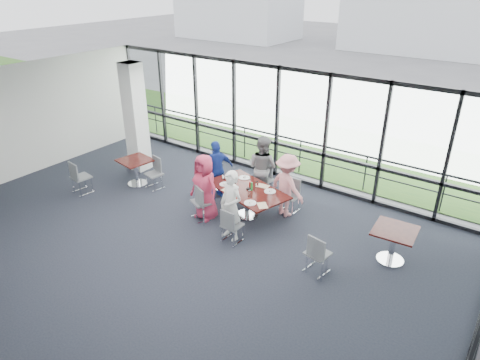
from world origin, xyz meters
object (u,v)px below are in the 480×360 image
Objects in this scene: diner_end at (217,170)px; main_table at (247,193)px; diner_far_right at (287,186)px; diner_near_left at (205,187)px; side_table_left at (136,164)px; diner_near_right at (231,206)px; chair_main_end at (211,179)px; chair_spare_la at (81,177)px; diner_far_left at (262,168)px; chair_spare_r at (318,253)px; chair_main_nl at (202,202)px; chair_main_fl at (263,180)px; chair_spare_lb at (154,174)px; side_table_right at (394,235)px; chair_main_fr at (290,196)px; structural_column at (136,118)px; chair_main_nr at (232,225)px.

main_table is at bearing 97.99° from diner_end.
diner_near_left is at bearing 56.39° from diner_far_right.
diner_near_right is at bearing -9.28° from side_table_left.
chair_spare_la reaches higher than chair_main_end.
diner_far_left is at bearing 114.03° from diner_near_right.
diner_near_left reaches higher than chair_spare_r.
side_table_left is at bearing -46.47° from chair_main_end.
chair_spare_r is at bearing 94.15° from diner_end.
chair_main_fl is at bearing 96.80° from chair_main_nl.
chair_spare_lb is (1.40, 1.33, -0.04)m from chair_spare_la.
chair_main_fr reaches higher than side_table_right.
diner_end is 1.74× the size of chair_main_nl.
structural_column is 5.04m from chair_main_nr.
chair_main_fl is (-0.62, 2.17, 0.08)m from chair_main_nr.
main_table is at bearing -5.89° from structural_column.
structural_column is 3.27× the size of chair_main_fl.
main_table is (4.28, -0.44, -0.97)m from structural_column.
diner_far_left is 2.12× the size of chair_main_fr.
diner_near_left reaches higher than chair_main_nl.
diner_near_left reaches higher than chair_main_fl.
chair_main_end is (-0.70, 1.19, -0.05)m from chair_main_nl.
diner_near_right is 4.65m from chair_spare_la.
structural_column is at bearing 163.70° from chair_main_nr.
diner_end is at bearing 46.26° from chair_main_fl.
chair_spare_la reaches higher than chair_main_nl.
side_table_left is 7.03m from side_table_right.
structural_column is at bearing 19.25° from chair_main_fl.
diner_near_right is 1.78× the size of chair_spare_la.
chair_main_fl is 3.01m from chair_spare_lb.
diner_far_left reaches higher than side_table_left.
diner_far_right is (4.27, 0.99, 0.17)m from side_table_left.
diner_far_left is 2.03× the size of chair_spare_lb.
diner_far_right is at bearing 83.55° from diner_near_right.
diner_far_left is (0.55, 1.68, 0.04)m from diner_near_left.
chair_main_fl is 1.20× the size of chair_main_fr.
chair_main_fl is 1.02m from chair_main_fr.
chair_main_nr is at bearing 177.65° from chair_spare_lb.
diner_far_right reaches higher than chair_main_fr.
chair_spare_lb reaches higher than chair_main_fr.
diner_end is at bearing 17.88° from chair_main_fr.
diner_near_left reaches higher than side_table_left.
side_table_left is at bearing 171.47° from chair_main_nr.
diner_end is (-1.22, 0.37, 0.16)m from main_table.
chair_spare_r is at bearing -12.09° from structural_column.
diner_near_right reaches higher than side_table_left.
chair_main_fl is 1.11× the size of chair_spare_r.
diner_near_right is 1.68m from diner_far_right.
main_table is 1.04m from diner_near_left.
chair_main_nl is (-1.06, 0.26, -0.36)m from diner_near_right.
chair_main_fl is at bearing 23.79° from side_table_left.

